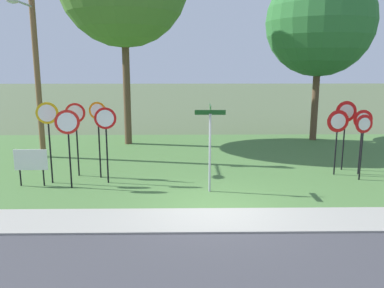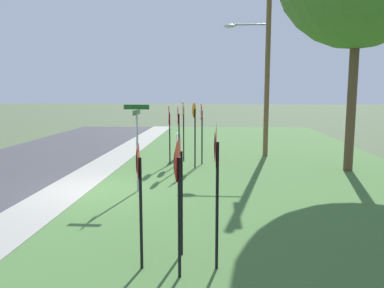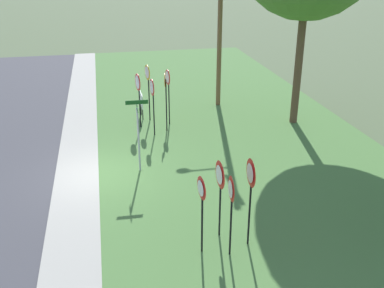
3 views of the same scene
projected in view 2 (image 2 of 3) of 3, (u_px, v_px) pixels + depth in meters
The scene contains 15 objects.
ground_plane at pixel (90, 192), 12.47m from camera, with size 160.00×160.00×0.00m, color #4C5B3D.
sidewalk_strip at pixel (66, 190), 12.52m from camera, with size 44.00×1.60×0.06m, color #99968C.
grass_median at pixel (277, 195), 12.06m from camera, with size 44.00×12.00×0.04m, color #477038.
stop_sign_near_left at pixel (178, 124), 15.48m from camera, with size 0.73×0.12×2.61m.
stop_sign_near_right at pixel (194, 122), 15.82m from camera, with size 0.62×0.13×2.74m.
stop_sign_far_left at pixel (201, 120), 16.65m from camera, with size 0.71×0.12×2.67m.
stop_sign_far_center at pixel (169, 121), 16.62m from camera, with size 0.78×0.17×2.59m.
stop_sign_far_right at pixel (183, 117), 17.36m from camera, with size 0.72×0.17×2.78m.
yield_sign_near_left at pixel (216, 161), 6.74m from camera, with size 0.80×0.10×2.67m.
yield_sign_near_right at pixel (138, 177), 6.79m from camera, with size 0.65×0.13×2.33m.
yield_sign_far_left at pixel (179, 166), 7.37m from camera, with size 0.81×0.11×2.41m.
yield_sign_far_right at pixel (177, 177), 6.45m from camera, with size 0.70×0.11×2.41m.
street_name_post at pixel (137, 140), 12.18m from camera, with size 0.96×0.82×2.79m.
utility_pole at pixel (265, 58), 18.42m from camera, with size 2.10×2.25×8.82m.
notice_board at pixel (178, 141), 18.10m from camera, with size 1.10×0.06×1.25m.
Camera 2 is at (11.87, 4.13, 3.28)m, focal length 35.80 mm.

